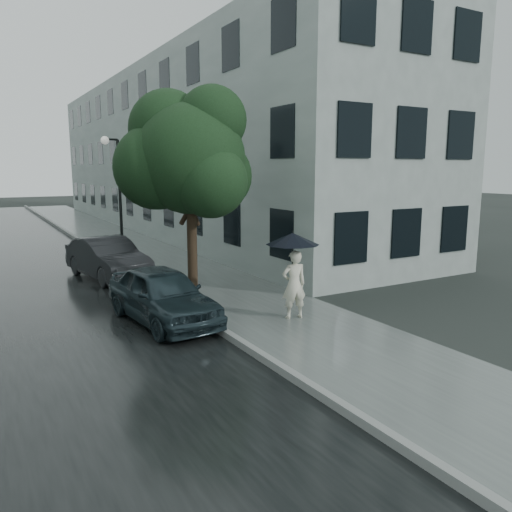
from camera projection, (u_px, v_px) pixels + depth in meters
ground at (281, 323)px, 11.66m from camera, size 120.00×120.00×0.00m
sidewalk at (139, 250)px, 22.03m from camera, size 3.50×60.00×0.01m
kerb_near at (97, 252)px, 21.13m from camera, size 0.15×60.00×0.15m
asphalt_road at (5, 261)px, 19.42m from camera, size 6.85×60.00×0.00m
building_near at (184, 153)px, 30.22m from camera, size 7.02×36.00×9.00m
pedestrian at (294, 284)px, 11.87m from camera, size 0.67×0.50×1.65m
umbrella at (293, 239)px, 11.70m from camera, size 1.55×1.55×1.18m
street_tree at (189, 157)px, 13.18m from camera, size 3.81×3.46×5.71m
lamp_post at (116, 188)px, 20.31m from camera, size 0.83×0.44×4.81m
car_near at (163, 295)px, 11.61m from camera, size 1.92×3.95×1.30m
car_far at (108, 258)px, 16.22m from camera, size 2.06×4.23×1.34m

